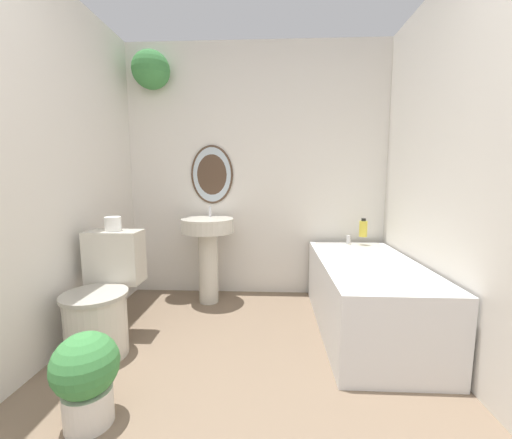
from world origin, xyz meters
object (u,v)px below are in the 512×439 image
object	(u,v)px
toilet	(103,301)
shampoo_bottle	(363,228)
potted_plant	(86,375)
bathtub	(367,294)
pedestal_sink	(208,244)
toilet_paper_roll	(113,224)

from	to	relation	value
toilet	shampoo_bottle	xyz separation A→B (m)	(1.95, 0.92, 0.36)
potted_plant	bathtub	bearing A→B (deg)	32.56
pedestal_sink	potted_plant	xyz separation A→B (m)	(-0.27, -1.48, -0.31)
pedestal_sink	bathtub	xyz separation A→B (m)	(1.29, -0.48, -0.27)
pedestal_sink	toilet_paper_roll	bearing A→B (deg)	-130.23
toilet	shampoo_bottle	distance (m)	2.19
potted_plant	toilet_paper_roll	world-z (taller)	toilet_paper_roll
toilet	bathtub	xyz separation A→B (m)	(1.83, 0.35, -0.05)
pedestal_sink	toilet_paper_roll	xyz separation A→B (m)	(-0.54, -0.64, 0.27)
pedestal_sink	shampoo_bottle	distance (m)	1.42
toilet	toilet_paper_roll	bearing A→B (deg)	90.00
bathtub	toilet	bearing A→B (deg)	-169.17
pedestal_sink	potted_plant	size ratio (longest dim) A/B	1.99
potted_plant	toilet_paper_roll	size ratio (longest dim) A/B	4.03
potted_plant	toilet_paper_roll	xyz separation A→B (m)	(-0.27, 0.84, 0.58)
pedestal_sink	bathtub	bearing A→B (deg)	-20.44
toilet	pedestal_sink	bearing A→B (deg)	57.00
bathtub	shampoo_bottle	size ratio (longest dim) A/B	8.43
toilet	potted_plant	bearing A→B (deg)	-67.33
pedestal_sink	shampoo_bottle	world-z (taller)	pedestal_sink
toilet_paper_roll	toilet	bearing A→B (deg)	-90.00
potted_plant	toilet_paper_roll	bearing A→B (deg)	107.83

